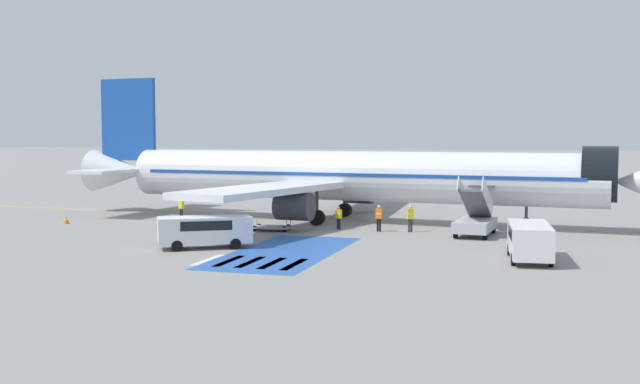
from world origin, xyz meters
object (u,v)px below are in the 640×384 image
Objects in this scene: service_van_1 at (205,229)px; traffic_cone_1 at (535,233)px; ground_crew_0 at (410,217)px; ground_crew_2 at (379,216)px; ground_crew_1 at (339,216)px; airliner at (344,176)px; traffic_cone_0 at (66,220)px; boarding_stairs_forward at (475,221)px; fuel_tanker at (327,180)px; service_van_0 at (530,239)px; baggage_cart at (271,227)px; ground_crew_3 at (181,207)px.

traffic_cone_1 is (18.33, 10.63, -0.88)m from service_van_1.
ground_crew_2 is (-2.11, -0.29, -0.01)m from ground_crew_0.
ground_crew_1 is (-5.03, -0.04, -0.14)m from ground_crew_0.
airliner is 21.04m from traffic_cone_0.
ground_crew_1 is (0.87, -4.84, -2.57)m from airliner.
traffic_cone_1 is at bearing 75.87° from airliner.
boarding_stairs_forward is 9.93× the size of traffic_cone_0.
ground_crew_0 is at bearing 105.48° from service_van_1.
ground_crew_1 reaches higher than traffic_cone_1.
service_van_1 reaches higher than traffic_cone_1.
traffic_cone_0 is (-19.45, -7.36, -3.22)m from airliner.
boarding_stairs_forward is 9.42m from ground_crew_1.
service_van_1 is 11.39× the size of traffic_cone_1.
service_van_1 is (3.61, -37.74, -0.65)m from fuel_tanker.
boarding_stairs_forward is 17.75m from service_van_1.
boarding_stairs_forward is 0.98× the size of service_van_0.
service_van_1 is 21.21m from traffic_cone_1.
baggage_cart is at bearing -168.56° from boarding_stairs_forward.
ground_crew_1 is 2.97× the size of traffic_cone_0.
boarding_stairs_forward is at bearing -74.50° from service_van_0.
fuel_tanker reaches higher than ground_crew_0.
ground_crew_2 is 3.34× the size of traffic_cone_0.
ground_crew_0 is 25.48m from traffic_cone_0.
service_van_0 is (13.87, -14.60, -2.33)m from airliner.
ground_crew_1 is at bearing 15.18° from airliner.
ground_crew_2 is at bearing -178.79° from traffic_cone_1.
ground_crew_0 reaches higher than traffic_cone_1.
boarding_stairs_forward is at bearing -91.18° from baggage_cart.
service_van_0 is at bearing -12.26° from traffic_cone_0.
ground_crew_2 is at bearing 5.55° from traffic_cone_0.
boarding_stairs_forward reaches higher than ground_crew_2.
service_van_0 reaches higher than ground_crew_0.
traffic_cone_1 is at bearing -96.87° from service_van_0.
airliner is 20.27m from service_van_0.
boarding_stairs_forward is 1.94× the size of baggage_cart.
ground_crew_0 reaches higher than ground_crew_2.
boarding_stairs_forward is 3.89m from traffic_cone_1.
boarding_stairs_forward is 3.30× the size of ground_crew_3.
ground_crew_2 is 3.72× the size of traffic_cone_1.
boarding_stairs_forward reaches higher than ground_crew_1.
baggage_cart reaches higher than traffic_cone_0.
ground_crew_1 is at bearing 2.49° from ground_crew_2.
baggage_cart is 5.71× the size of traffic_cone_1.
ground_crew_2 reaches higher than baggage_cart.
ground_crew_3 is at bearing -3.34° from ground_crew_2.
ground_crew_1 is (-13.01, 9.76, -0.25)m from service_van_0.
ground_crew_2 is 10.32m from traffic_cone_1.
service_van_0 is 18.16m from service_van_1.
ground_crew_0 is 2.13m from ground_crew_2.
fuel_tanker is at bearing 133.27° from ground_crew_1.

